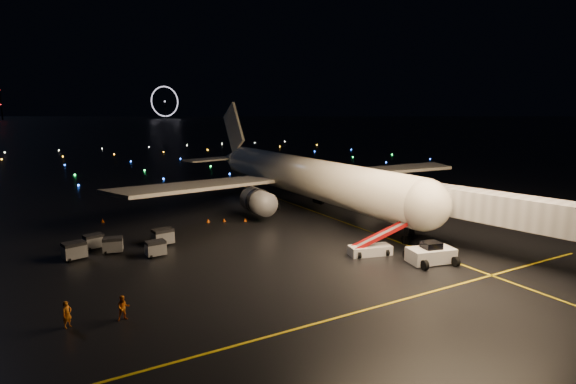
% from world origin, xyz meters
% --- Properties ---
extents(ground, '(2000.00, 2000.00, 0.00)m').
position_xyz_m(ground, '(0.00, 300.00, 0.00)').
color(ground, black).
rests_on(ground, ground).
extents(lane_centre, '(0.25, 80.00, 0.02)m').
position_xyz_m(lane_centre, '(12.00, 15.00, 0.01)').
color(lane_centre, gold).
rests_on(lane_centre, ground).
extents(lane_cross, '(60.00, 0.25, 0.02)m').
position_xyz_m(lane_cross, '(-5.00, -10.00, 0.01)').
color(lane_cross, gold).
rests_on(lane_cross, ground).
extents(airliner, '(57.96, 55.12, 16.25)m').
position_xyz_m(airliner, '(11.80, 25.91, 8.12)').
color(airliner, silver).
rests_on(airliner, ground).
extents(pushback_tug, '(4.89, 3.28, 2.13)m').
position_xyz_m(pushback_tug, '(9.79, -4.80, 1.07)').
color(pushback_tug, silver).
rests_on(pushback_tug, ground).
extents(belt_loader, '(6.68, 3.30, 3.12)m').
position_xyz_m(belt_loader, '(6.21, 0.09, 1.56)').
color(belt_loader, silver).
rests_on(belt_loader, ground).
extents(crew_a, '(0.84, 0.77, 1.92)m').
position_xyz_m(crew_a, '(-22.24, -2.01, 0.96)').
color(crew_a, orange).
rests_on(crew_a, ground).
extents(crew_b, '(0.91, 0.71, 1.85)m').
position_xyz_m(crew_b, '(-18.66, -2.74, 0.92)').
color(crew_b, orange).
rests_on(crew_b, ground).
extents(crew_c, '(0.56, 1.00, 1.62)m').
position_xyz_m(crew_c, '(-11.87, 14.73, 0.81)').
color(crew_c, orange).
rests_on(crew_c, ground).
extents(safety_cone_0, '(0.58, 0.58, 0.51)m').
position_xyz_m(safety_cone_0, '(0.72, 19.42, 0.25)').
color(safety_cone_0, '#F75A09').
rests_on(safety_cone_0, ground).
extents(safety_cone_1, '(0.46, 0.46, 0.48)m').
position_xyz_m(safety_cone_1, '(-1.79, 20.74, 0.24)').
color(safety_cone_1, '#F75A09').
rests_on(safety_cone_1, ground).
extents(safety_cone_2, '(0.52, 0.52, 0.49)m').
position_xyz_m(safety_cone_2, '(-3.84, 21.41, 0.24)').
color(safety_cone_2, '#F75A09').
rests_on(safety_cone_2, ground).
extents(safety_cone_3, '(0.58, 0.58, 0.51)m').
position_xyz_m(safety_cone_3, '(-16.13, 28.27, 0.26)').
color(safety_cone_3, '#F75A09').
rests_on(safety_cone_3, ground).
extents(ferris_wheel, '(49.33, 16.80, 52.00)m').
position_xyz_m(ferris_wheel, '(170.00, 720.00, 26.00)').
color(ferris_wheel, black).
rests_on(ferris_wheel, ground).
extents(radio_mast, '(1.80, 1.80, 64.00)m').
position_xyz_m(radio_mast, '(-60.00, 740.00, 32.00)').
color(radio_mast, black).
rests_on(radio_mast, ground).
extents(taxiway_lights, '(164.00, 92.00, 0.36)m').
position_xyz_m(taxiway_lights, '(0.00, 106.00, 0.18)').
color(taxiway_lights, black).
rests_on(taxiway_lights, ground).
extents(baggage_cart_0, '(2.35, 1.80, 1.84)m').
position_xyz_m(baggage_cart_0, '(-11.63, 14.10, 0.92)').
color(baggage_cart_0, gray).
rests_on(baggage_cart_0, ground).
extents(baggage_cart_1, '(2.00, 1.47, 1.63)m').
position_xyz_m(baggage_cart_1, '(-13.26, 10.55, 0.81)').
color(baggage_cart_1, gray).
rests_on(baggage_cart_1, ground).
extents(baggage_cart_2, '(2.14, 1.73, 1.59)m').
position_xyz_m(baggage_cart_2, '(-18.53, 16.39, 0.80)').
color(baggage_cart_2, gray).
rests_on(baggage_cart_2, ground).
extents(baggage_cart_3, '(2.21, 1.77, 1.66)m').
position_xyz_m(baggage_cart_3, '(-16.91, 13.89, 0.83)').
color(baggage_cart_3, gray).
rests_on(baggage_cart_3, ground).
extents(baggage_cart_4, '(2.40, 1.94, 1.79)m').
position_xyz_m(baggage_cart_4, '(-20.62, 13.53, 0.89)').
color(baggage_cart_4, gray).
rests_on(baggage_cart_4, ground).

